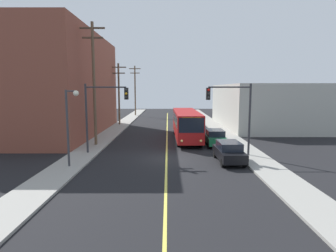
# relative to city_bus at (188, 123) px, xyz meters

# --- Properties ---
(ground_plane) EXTENTS (120.00, 120.00, 0.00)m
(ground_plane) POSITION_rel_city_bus_xyz_m (-2.20, -9.27, -1.82)
(ground_plane) COLOR black
(sidewalk_left) EXTENTS (2.50, 90.00, 0.15)m
(sidewalk_left) POSITION_rel_city_bus_xyz_m (-9.45, 0.73, -1.74)
(sidewalk_left) COLOR gray
(sidewalk_left) RESTS_ON ground
(sidewalk_right) EXTENTS (2.50, 90.00, 0.15)m
(sidewalk_right) POSITION_rel_city_bus_xyz_m (5.05, 0.73, -1.74)
(sidewalk_right) COLOR gray
(sidewalk_right) RESTS_ON ground
(lane_stripe_center) EXTENTS (0.16, 60.00, 0.01)m
(lane_stripe_center) POSITION_rel_city_bus_xyz_m (-2.20, 5.73, -1.81)
(lane_stripe_center) COLOR #D8CC4C
(lane_stripe_center) RESTS_ON ground
(building_left_brick) EXTENTS (10.00, 22.83, 12.46)m
(building_left_brick) POSITION_rel_city_bus_xyz_m (-15.69, 4.11, 4.41)
(building_left_brick) COLOR brown
(building_left_brick) RESTS_ON ground
(building_right_warehouse) EXTENTS (12.00, 20.09, 6.37)m
(building_right_warehouse) POSITION_rel_city_bus_xyz_m (12.30, 11.45, 1.36)
(building_right_warehouse) COLOR #B2B2A8
(building_right_warehouse) RESTS_ON ground
(city_bus) EXTENTS (2.75, 12.19, 3.20)m
(city_bus) POSITION_rel_city_bus_xyz_m (0.00, 0.00, 0.00)
(city_bus) COLOR maroon
(city_bus) RESTS_ON ground
(parked_car_black) EXTENTS (1.91, 4.44, 1.62)m
(parked_car_black) POSITION_rel_city_bus_xyz_m (2.70, -10.29, -0.98)
(parked_car_black) COLOR black
(parked_car_black) RESTS_ON ground
(parked_car_green) EXTENTS (1.83, 4.41, 1.62)m
(parked_car_green) POSITION_rel_city_bus_xyz_m (2.68, -3.68, -0.98)
(parked_car_green) COLOR #196038
(parked_car_green) RESTS_ON ground
(utility_pole_near) EXTENTS (2.40, 0.28, 11.94)m
(utility_pole_near) POSITION_rel_city_bus_xyz_m (-9.34, -3.88, 4.83)
(utility_pole_near) COLOR brown
(utility_pole_near) RESTS_ON sidewalk_left
(utility_pole_mid) EXTENTS (2.40, 0.28, 9.49)m
(utility_pole_mid) POSITION_rel_city_bus_xyz_m (-9.77, 12.80, 3.57)
(utility_pole_mid) COLOR brown
(utility_pole_mid) RESTS_ON sidewalk_left
(utility_pole_far) EXTENTS (2.40, 0.28, 10.38)m
(utility_pole_far) POSITION_rel_city_bus_xyz_m (-9.05, 28.77, 4.03)
(utility_pole_far) COLOR brown
(utility_pole_far) RESTS_ON sidewalk_left
(traffic_signal_left_corner) EXTENTS (3.75, 0.48, 6.00)m
(traffic_signal_left_corner) POSITION_rel_city_bus_xyz_m (-7.61, -7.56, 2.49)
(traffic_signal_left_corner) COLOR #2D2D33
(traffic_signal_left_corner) RESTS_ON sidewalk_left
(traffic_signal_right_corner) EXTENTS (3.75, 0.48, 6.00)m
(traffic_signal_right_corner) POSITION_rel_city_bus_xyz_m (3.21, -8.45, 2.49)
(traffic_signal_right_corner) COLOR #2D2D33
(traffic_signal_right_corner) RESTS_ON sidewalk_right
(street_lamp_left) EXTENTS (0.98, 0.40, 5.50)m
(street_lamp_left) POSITION_rel_city_bus_xyz_m (-9.03, -12.01, 1.92)
(street_lamp_left) COLOR #38383D
(street_lamp_left) RESTS_ON sidewalk_left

